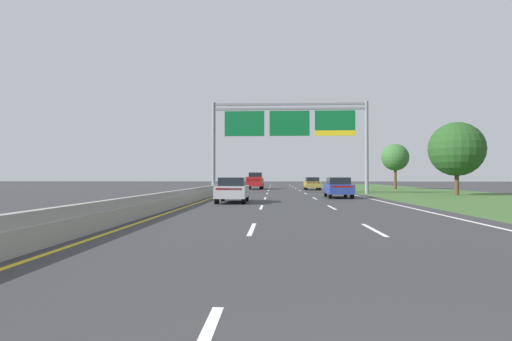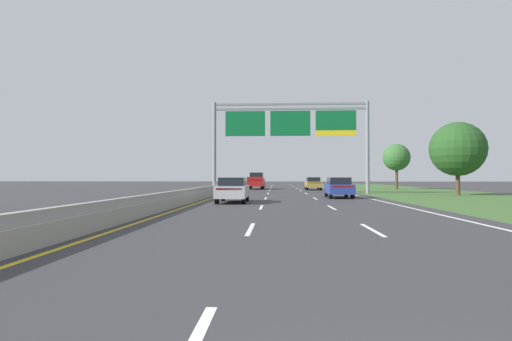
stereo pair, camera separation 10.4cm
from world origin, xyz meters
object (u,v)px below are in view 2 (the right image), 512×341
at_px(roadside_tree_far, 397,157).
at_px(car_blue_right_lane_sedan, 339,187).
at_px(overhead_sign_gantry, 290,128).
at_px(roadside_tree_mid, 458,149).
at_px(car_gold_right_lane_sedan, 313,183).
at_px(car_silver_left_lane_sedan, 233,189).
at_px(pickup_truck_red, 256,181).

bearing_deg(roadside_tree_far, car_blue_right_lane_sedan, -116.21).
xyz_separation_m(overhead_sign_gantry, roadside_tree_mid, (14.52, -2.72, -2.28)).
relative_size(roadside_tree_mid, roadside_tree_far, 1.08).
bearing_deg(roadside_tree_mid, roadside_tree_far, 90.52).
xyz_separation_m(car_gold_right_lane_sedan, roadside_tree_mid, (11.28, -14.44, 3.23)).
distance_m(roadside_tree_mid, roadside_tree_far, 17.47).
bearing_deg(roadside_tree_mid, overhead_sign_gantry, 169.38).
xyz_separation_m(car_silver_left_lane_sedan, roadside_tree_far, (18.45, 28.26, 3.34)).
distance_m(pickup_truck_red, roadside_tree_mid, 25.55).
relative_size(overhead_sign_gantry, pickup_truck_red, 2.77).
xyz_separation_m(car_silver_left_lane_sedan, roadside_tree_mid, (18.60, 10.79, 3.23)).
distance_m(car_gold_right_lane_sedan, roadside_tree_far, 12.00).
height_order(overhead_sign_gantry, car_blue_right_lane_sedan, overhead_sign_gantry).
height_order(pickup_truck_red, roadside_tree_far, roadside_tree_far).
height_order(roadside_tree_mid, roadside_tree_far, roadside_tree_mid).
height_order(car_gold_right_lane_sedan, roadside_tree_far, roadside_tree_far).
height_order(car_silver_left_lane_sedan, roadside_tree_far, roadside_tree_far).
bearing_deg(car_silver_left_lane_sedan, roadside_tree_far, -33.39).
xyz_separation_m(car_blue_right_lane_sedan, roadside_tree_far, (10.88, 22.11, 3.34)).
bearing_deg(car_silver_left_lane_sedan, car_blue_right_lane_sedan, -51.13).
xyz_separation_m(pickup_truck_red, roadside_tree_far, (18.35, 0.11, 3.08)).
relative_size(car_blue_right_lane_sedan, roadside_tree_mid, 0.69).
height_order(pickup_truck_red, car_silver_left_lane_sedan, pickup_truck_red).
bearing_deg(pickup_truck_red, roadside_tree_mid, -131.83).
bearing_deg(roadside_tree_mid, car_blue_right_lane_sedan, -157.20).
relative_size(car_silver_left_lane_sedan, roadside_tree_mid, 0.69).
relative_size(car_gold_right_lane_sedan, roadside_tree_far, 0.74).
bearing_deg(overhead_sign_gantry, roadside_tree_far, 45.77).
bearing_deg(roadside_tree_far, car_silver_left_lane_sedan, -123.13).
bearing_deg(overhead_sign_gantry, car_blue_right_lane_sedan, -64.73).
bearing_deg(car_silver_left_lane_sedan, overhead_sign_gantry, -17.10).
relative_size(car_blue_right_lane_sedan, car_gold_right_lane_sedan, 1.00).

